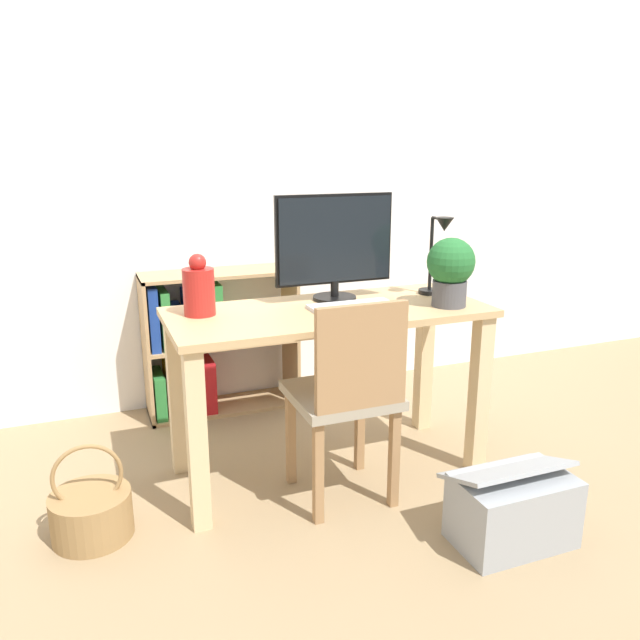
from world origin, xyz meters
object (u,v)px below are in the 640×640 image
(monitor, at_px, (335,243))
(desk_lamp, at_px, (438,248))
(potted_plant, at_px, (451,269))
(bookshelf, at_px, (197,347))
(vase, at_px, (199,289))
(chair, at_px, (347,392))
(basket, at_px, (91,512))
(keyboard, at_px, (352,306))
(storage_box, at_px, (512,508))

(monitor, height_order, desk_lamp, monitor)
(potted_plant, relative_size, bookshelf, 0.36)
(vase, distance_m, chair, 0.72)
(vase, height_order, desk_lamp, desk_lamp)
(desk_lamp, bearing_deg, potted_plant, -103.82)
(potted_plant, bearing_deg, desk_lamp, 76.18)
(potted_plant, height_order, basket, potted_plant)
(desk_lamp, distance_m, basket, 1.78)
(keyboard, xyz_separation_m, storage_box, (0.33, -0.72, -0.62))
(chair, xyz_separation_m, basket, (-0.98, 0.12, -0.38))
(keyboard, bearing_deg, storage_box, -65.47)
(keyboard, height_order, potted_plant, potted_plant)
(keyboard, bearing_deg, chair, -117.11)
(desk_lamp, bearing_deg, basket, -173.41)
(vase, bearing_deg, chair, -36.97)
(vase, relative_size, storage_box, 0.58)
(basket, height_order, storage_box, basket)
(keyboard, height_order, bookshelf, bookshelf)
(keyboard, distance_m, chair, 0.39)
(bookshelf, relative_size, basket, 2.17)
(basket, bearing_deg, chair, -7.20)
(monitor, xyz_separation_m, basket, (-1.09, -0.29, -0.90))
(desk_lamp, distance_m, chair, 0.81)
(vase, height_order, potted_plant, potted_plant)
(monitor, bearing_deg, storage_box, -69.08)
(monitor, xyz_separation_m, potted_plant, (0.41, -0.29, -0.09))
(monitor, xyz_separation_m, chair, (-0.11, -0.41, -0.52))
(monitor, height_order, basket, monitor)
(basket, bearing_deg, keyboard, 6.31)
(chair, height_order, storage_box, chair)
(chair, height_order, basket, chair)
(desk_lamp, distance_m, bookshelf, 1.39)
(bookshelf, distance_m, basket, 1.19)
(vase, height_order, bookshelf, vase)
(desk_lamp, height_order, basket, desk_lamp)
(desk_lamp, xyz_separation_m, bookshelf, (-0.96, 0.82, -0.59))
(vase, bearing_deg, desk_lamp, -3.70)
(monitor, height_order, storage_box, monitor)
(chair, bearing_deg, storage_box, -52.97)
(monitor, distance_m, keyboard, 0.30)
(vase, bearing_deg, potted_plant, -13.39)
(monitor, relative_size, bookshelf, 0.66)
(keyboard, height_order, basket, keyboard)
(chair, bearing_deg, bookshelf, 102.25)
(chair, xyz_separation_m, bookshelf, (-0.39, 1.12, -0.10))
(chair, distance_m, storage_box, 0.74)
(bookshelf, bearing_deg, keyboard, -59.54)
(bookshelf, height_order, storage_box, bookshelf)
(vase, height_order, storage_box, vase)
(monitor, bearing_deg, chair, -105.53)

